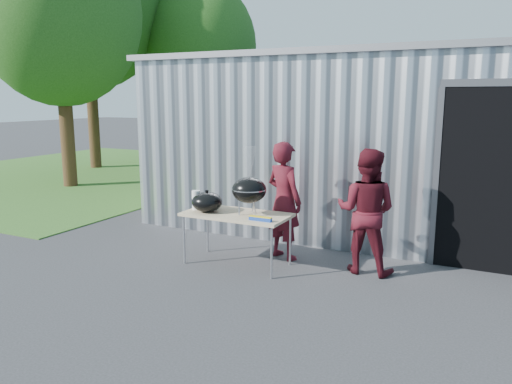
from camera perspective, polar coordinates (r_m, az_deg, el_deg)
The scene contains 13 objects.
ground at distance 6.72m, azimuth -0.71°, elevation -9.82°, with size 80.00×80.00×0.00m, color #2B2B2E.
building at distance 10.39m, azimuth 15.67°, elevation 5.85°, with size 8.20×6.20×3.10m.
grass_patch at distance 16.76m, azimuth -18.94°, elevation 2.15°, with size 10.00×12.00×0.02m, color #2D591E.
tree_left at distance 14.29m, azimuth -21.64°, elevation 18.65°, with size 4.17×4.17×6.90m.
tree_far at distance 17.42m, azimuth -6.38°, elevation 16.23°, with size 3.74×3.74×6.19m.
folding_table at distance 7.06m, azimuth -2.21°, elevation -2.76°, with size 1.50×0.75×0.75m.
kettle_grill at distance 6.89m, azimuth -0.80°, elevation 0.76°, with size 0.49×0.49×0.95m.
grill_lid at distance 7.15m, azimuth -5.62°, elevation -1.13°, with size 0.44×0.44×0.32m.
paper_towels at distance 7.31m, azimuth -6.86°, elevation -0.92°, with size 0.12×0.12×0.28m, color white.
white_tub at distance 7.51m, azimuth -5.03°, elevation -1.27°, with size 0.20×0.15×0.10m, color white.
foil_box at distance 6.61m, azimuth 0.50°, elevation -3.07°, with size 0.32×0.05×0.06m.
person_cook at distance 7.32m, azimuth 3.23°, elevation -1.00°, with size 0.63×0.42×1.74m, color #490F18.
person_bystander at distance 6.89m, azimuth 12.47°, elevation -2.15°, with size 0.83×0.64×1.70m, color #490F18.
Camera 1 is at (2.89, -5.58, 2.37)m, focal length 35.00 mm.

